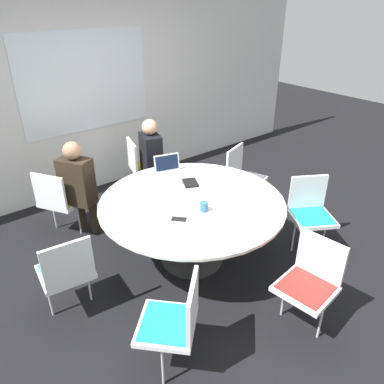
# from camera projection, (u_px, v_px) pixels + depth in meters

# --- Properties ---
(ground_plane) EXTENTS (16.00, 16.00, 0.00)m
(ground_plane) POSITION_uv_depth(u_px,v_px,m) (192.00, 259.00, 4.14)
(ground_plane) COLOR black
(wall_back) EXTENTS (8.00, 0.07, 2.70)m
(wall_back) POSITION_uv_depth(u_px,v_px,m) (87.00, 96.00, 5.08)
(wall_back) COLOR silver
(wall_back) RESTS_ON ground_plane
(conference_table) EXTENTS (1.88, 1.88, 0.74)m
(conference_table) POSITION_uv_depth(u_px,v_px,m) (192.00, 210.00, 3.84)
(conference_table) COLOR #333333
(conference_table) RESTS_ON ground_plane
(chair_0) EXTENTS (0.52, 0.54, 0.84)m
(chair_0) POSITION_uv_depth(u_px,v_px,m) (142.00, 164.00, 5.20)
(chair_0) COLOR white
(chair_0) RESTS_ON ground_plane
(chair_1) EXTENTS (0.59, 0.59, 0.84)m
(chair_1) POSITION_uv_depth(u_px,v_px,m) (59.00, 198.00, 4.34)
(chair_1) COLOR white
(chair_1) RESTS_ON ground_plane
(chair_2) EXTENTS (0.48, 0.46, 0.84)m
(chair_2) POSITION_uv_depth(u_px,v_px,m) (67.00, 269.00, 3.22)
(chair_2) COLOR white
(chair_2) RESTS_ON ground_plane
(chair_3) EXTENTS (0.61, 0.61, 0.84)m
(chair_3) POSITION_uv_depth(u_px,v_px,m) (175.00, 319.00, 2.74)
(chair_3) COLOR white
(chair_3) RESTS_ON ground_plane
(chair_4) EXTENTS (0.47, 0.49, 0.84)m
(chair_4) POSITION_uv_depth(u_px,v_px,m) (311.00, 278.00, 3.12)
(chair_4) COLOR white
(chair_4) RESTS_ON ground_plane
(chair_5) EXTENTS (0.59, 0.59, 0.84)m
(chair_5) POSITION_uv_depth(u_px,v_px,m) (311.00, 209.00, 4.12)
(chair_5) COLOR white
(chair_5) RESTS_ON ground_plane
(chair_6) EXTENTS (0.55, 0.54, 0.84)m
(chair_6) POSITION_uv_depth(u_px,v_px,m) (243.00, 174.00, 4.91)
(chair_6) COLOR white
(chair_6) RESTS_ON ground_plane
(person_0) EXTENTS (0.33, 0.41, 1.19)m
(person_0) POSITION_uv_depth(u_px,v_px,m) (152.00, 156.00, 4.94)
(person_0) COLOR black
(person_0) RESTS_ON ground_plane
(person_1) EXTENTS (0.37, 0.42, 1.19)m
(person_1) POSITION_uv_depth(u_px,v_px,m) (78.00, 183.00, 4.24)
(person_1) COLOR #2D2319
(person_1) RESTS_ON ground_plane
(laptop) EXTENTS (0.35, 0.30, 0.21)m
(laptop) POSITION_uv_depth(u_px,v_px,m) (168.00, 169.00, 4.33)
(laptop) COLOR silver
(laptop) RESTS_ON conference_table
(spiral_notebook) EXTENTS (0.23, 0.25, 0.02)m
(spiral_notebook) POSITION_uv_depth(u_px,v_px,m) (190.00, 183.00, 4.12)
(spiral_notebook) COLOR black
(spiral_notebook) RESTS_ON conference_table
(coffee_cup) EXTENTS (0.08, 0.08, 0.09)m
(coffee_cup) POSITION_uv_depth(u_px,v_px,m) (204.00, 207.00, 3.59)
(coffee_cup) COLOR #33669E
(coffee_cup) RESTS_ON conference_table
(cell_phone) EXTENTS (0.15, 0.15, 0.01)m
(cell_phone) POSITION_uv_depth(u_px,v_px,m) (179.00, 219.00, 3.47)
(cell_phone) COLOR black
(cell_phone) RESTS_ON conference_table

